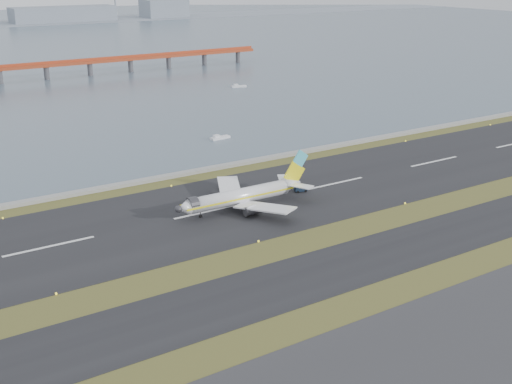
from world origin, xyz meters
TOP-DOWN VIEW (x-y plane):
  - ground at (0.00, 0.00)m, footprint 1000.00×1000.00m
  - taxiway_strip at (0.00, -12.00)m, footprint 1000.00×18.00m
  - runway_strip at (0.00, 30.00)m, footprint 1000.00×45.00m
  - seawall at (0.00, 60.00)m, footprint 1000.00×2.50m
  - red_pier at (20.00, 250.00)m, footprint 260.00×5.00m
  - airliner at (8.39, 27.32)m, footprint 38.52×32.89m
  - pushback_tug at (27.78, 29.71)m, footprint 3.66×2.64m
  - workboat_near at (36.74, 90.39)m, footprint 7.44×2.86m
  - workboat_far at (95.02, 174.34)m, footprint 7.78×4.42m

SIDE VIEW (x-z plane):
  - ground at x=0.00m, z-range 0.00..0.00m
  - taxiway_strip at x=0.00m, z-range 0.00..0.10m
  - runway_strip at x=0.00m, z-range 0.00..0.10m
  - seawall at x=0.00m, z-range 0.00..1.00m
  - workboat_near at x=36.74m, z-range -0.32..1.44m
  - workboat_far at x=95.02m, z-range -0.33..1.47m
  - pushback_tug at x=27.78m, z-range -0.03..2.08m
  - airliner at x=8.39m, z-range -2.94..9.86m
  - red_pier at x=20.00m, z-range 2.18..12.38m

